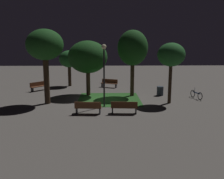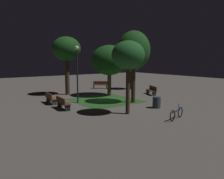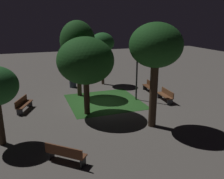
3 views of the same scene
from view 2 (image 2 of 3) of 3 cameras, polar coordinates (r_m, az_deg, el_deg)
ground_plane at (r=19.52m, az=-2.05°, el=-2.73°), size 60.00×60.00×0.00m
grass_lawn at (r=19.27m, az=-1.82°, el=-2.85°), size 5.24×5.25×0.01m
bench_front_left at (r=18.55m, az=-15.74°, el=-2.07°), size 1.83×0.61×0.88m
bench_by_lamp at (r=16.29m, az=-12.76°, el=-3.33°), size 1.83×0.59×0.88m
bench_back_row at (r=22.74m, az=10.29°, el=-0.10°), size 1.84×1.15×0.88m
bench_front_right at (r=27.19m, az=-3.06°, el=1.31°), size 1.55×1.67×0.88m
tree_lawn_side at (r=22.65m, az=-11.78°, el=10.11°), size 2.85×2.85×5.83m
tree_left_canopy at (r=14.22m, az=4.22°, el=8.72°), size 2.14×2.14×4.79m
tree_back_left at (r=21.50m, az=-0.71°, el=7.59°), size 3.54×3.54×4.96m
tree_near_wall at (r=18.13m, az=5.66°, el=9.99°), size 2.68×2.68×5.88m
tree_tall_center at (r=26.43m, az=5.10°, el=6.42°), size 2.18×2.18×3.92m
lamp_post_plaza_west at (r=18.06m, az=-9.07°, el=6.42°), size 0.36×0.36×4.67m
trash_bin at (r=16.61m, az=11.53°, el=-3.30°), size 0.60×0.60×0.84m
bicycle at (r=13.82m, az=16.43°, el=-6.05°), size 0.48×1.71×0.93m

